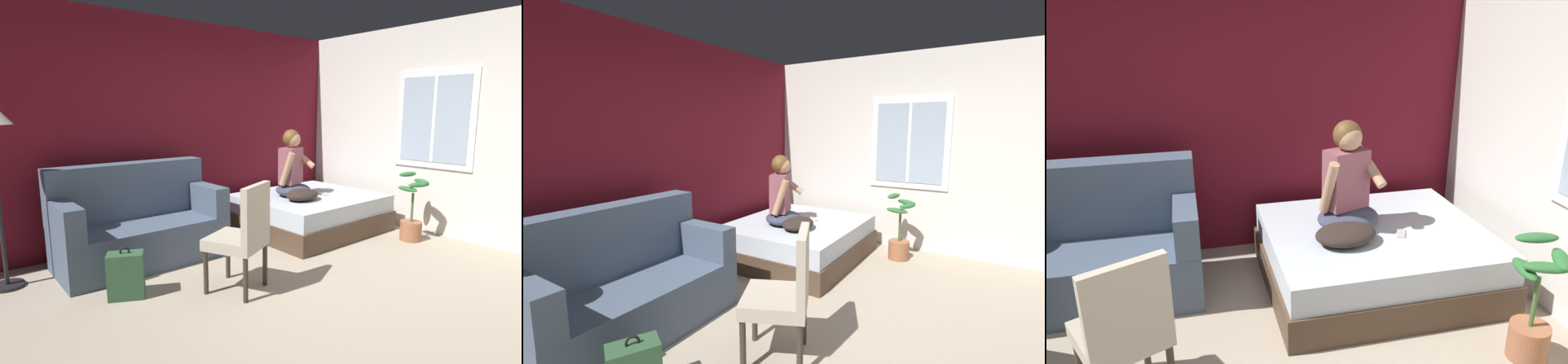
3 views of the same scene
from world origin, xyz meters
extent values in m
plane|color=tan|center=(0.00, 0.00, 0.00)|extent=(40.00, 40.00, 0.00)
cube|color=maroon|center=(0.00, 2.50, 1.35)|extent=(10.05, 0.16, 2.70)
cube|color=silver|center=(2.60, 0.00, 1.35)|extent=(0.16, 6.24, 2.70)
cube|color=white|center=(2.51, 0.40, 1.49)|extent=(0.02, 1.04, 1.24)
cube|color=#9EB2C6|center=(2.50, 0.40, 1.49)|extent=(0.01, 0.88, 1.08)
cube|color=white|center=(2.50, 0.40, 1.49)|extent=(0.01, 0.04, 1.08)
cube|color=#4C3828|center=(1.40, 1.50, 0.13)|extent=(1.78, 1.53, 0.26)
cube|color=silver|center=(1.40, 1.50, 0.37)|extent=(1.73, 1.49, 0.22)
cube|color=#47566B|center=(-0.84, 1.77, 0.22)|extent=(1.70, 0.81, 0.44)
cube|color=#47566B|center=(-0.84, 2.07, 0.74)|extent=(1.70, 0.25, 0.60)
cube|color=#47566B|center=(-1.60, 1.77, 0.60)|extent=(0.18, 0.80, 0.32)
cube|color=#47566B|center=(-0.08, 1.77, 0.60)|extent=(0.18, 0.80, 0.32)
cylinder|color=#382D23|center=(-0.39, 0.86, 0.20)|extent=(0.04, 0.04, 0.40)
cylinder|color=#382D23|center=(-0.74, 0.69, 0.20)|extent=(0.04, 0.04, 0.40)
cylinder|color=#382D23|center=(-0.22, 0.51, 0.20)|extent=(0.04, 0.04, 0.40)
cylinder|color=#382D23|center=(-0.57, 0.34, 0.20)|extent=(0.04, 0.04, 0.40)
cube|color=#B2A893|center=(-0.48, 0.60, 0.45)|extent=(0.61, 0.61, 0.10)
cube|color=#B2A893|center=(-0.40, 0.42, 0.74)|extent=(0.44, 0.25, 0.48)
ellipsoid|color=#383D51|center=(1.19, 1.60, 0.56)|extent=(0.63, 0.58, 0.16)
cube|color=#8C4C56|center=(1.18, 1.64, 0.88)|extent=(0.38, 0.29, 0.48)
cylinder|color=tan|center=(1.01, 1.52, 0.86)|extent=(0.14, 0.23, 0.44)
cylinder|color=tan|center=(1.37, 1.61, 0.98)|extent=(0.20, 0.38, 0.29)
sphere|color=tan|center=(1.19, 1.62, 1.23)|extent=(0.21, 0.21, 0.21)
ellipsoid|color=brown|center=(1.18, 1.64, 1.24)|extent=(0.29, 0.28, 0.23)
cube|color=#2D5133|center=(-1.31, 1.07, 0.20)|extent=(0.35, 0.30, 0.40)
cube|color=#2D5133|center=(-1.25, 1.18, 0.11)|extent=(0.24, 0.15, 0.18)
torus|color=black|center=(-1.31, 1.07, 0.42)|extent=(0.08, 0.05, 0.09)
ellipsoid|color=#2D231E|center=(1.09, 1.32, 0.55)|extent=(0.53, 0.42, 0.14)
cube|color=#B7B7BC|center=(1.55, 1.35, 0.48)|extent=(0.12, 0.16, 0.01)
cylinder|color=black|center=(-2.07, 1.97, 0.01)|extent=(0.28, 0.28, 0.03)
cylinder|color=#995B3D|center=(2.03, 0.35, 0.12)|extent=(0.26, 0.26, 0.24)
cylinder|color=#426033|center=(2.03, 0.35, 0.42)|extent=(0.03, 0.03, 0.36)
ellipsoid|color=#2D6B33|center=(1.93, 0.37, 0.66)|extent=(0.15, 0.29, 0.06)
ellipsoid|color=#2D6B33|center=(2.12, 0.30, 0.74)|extent=(0.22, 0.29, 0.06)
ellipsoid|color=#2D6B33|center=(2.05, 0.45, 0.82)|extent=(0.29, 0.15, 0.06)
ellipsoid|color=#2D6B33|center=(1.99, 0.26, 0.72)|extent=(0.30, 0.21, 0.06)
camera|label=1|loc=(-2.52, -2.20, 1.60)|focal=28.00mm
camera|label=2|loc=(-2.43, -0.71, 1.67)|focal=24.00mm
camera|label=3|loc=(-0.03, -1.98, 2.23)|focal=35.00mm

